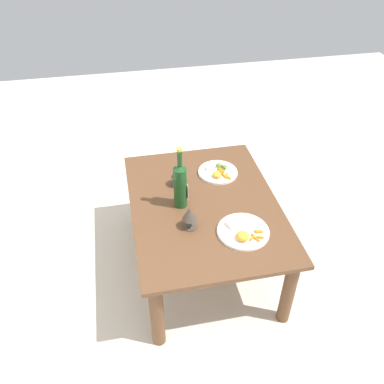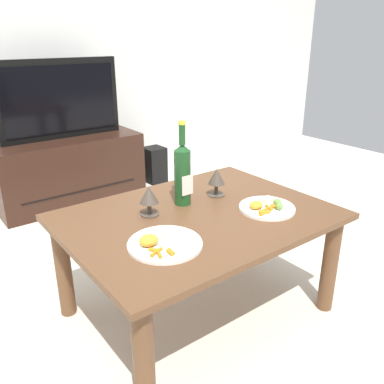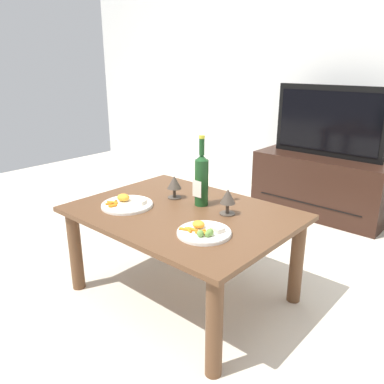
{
  "view_description": "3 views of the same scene",
  "coord_description": "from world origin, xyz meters",
  "px_view_note": "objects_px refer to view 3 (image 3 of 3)",
  "views": [
    {
      "loc": [
        -1.66,
        0.4,
        1.94
      ],
      "look_at": [
        0.01,
        0.07,
        0.57
      ],
      "focal_mm": 37.48,
      "sensor_mm": 36.0,
      "label": 1
    },
    {
      "loc": [
        -0.96,
        -1.22,
        1.2
      ],
      "look_at": [
        0.02,
        0.07,
        0.56
      ],
      "focal_mm": 37.8,
      "sensor_mm": 36.0,
      "label": 2
    },
    {
      "loc": [
        1.25,
        -1.35,
        1.21
      ],
      "look_at": [
        0.0,
        0.07,
        0.57
      ],
      "focal_mm": 36.18,
      "sensor_mm": 36.0,
      "label": 3
    }
  ],
  "objects_px": {
    "dining_table": "(183,226)",
    "wine_bottle": "(201,178)",
    "tv_stand": "(322,185)",
    "goblet_right": "(228,198)",
    "dinner_plate_right": "(204,232)",
    "goblet_left": "(174,183)",
    "tv_screen": "(329,121)",
    "dinner_plate_left": "(127,204)"
  },
  "relations": [
    {
      "from": "goblet_left",
      "to": "dinner_plate_right",
      "type": "height_order",
      "value": "goblet_left"
    },
    {
      "from": "tv_stand",
      "to": "wine_bottle",
      "type": "distance_m",
      "value": 1.57
    },
    {
      "from": "goblet_right",
      "to": "dinner_plate_right",
      "type": "bearing_deg",
      "value": -76.04
    },
    {
      "from": "tv_stand",
      "to": "goblet_left",
      "type": "relative_size",
      "value": 8.2
    },
    {
      "from": "tv_stand",
      "to": "goblet_right",
      "type": "distance_m",
      "value": 1.58
    },
    {
      "from": "dining_table",
      "to": "goblet_left",
      "type": "bearing_deg",
      "value": 145.32
    },
    {
      "from": "goblet_right",
      "to": "dinner_plate_left",
      "type": "distance_m",
      "value": 0.54
    },
    {
      "from": "dining_table",
      "to": "tv_stand",
      "type": "bearing_deg",
      "value": 88.46
    },
    {
      "from": "dinner_plate_right",
      "to": "goblet_right",
      "type": "bearing_deg",
      "value": 103.96
    },
    {
      "from": "dinner_plate_left",
      "to": "dinner_plate_right",
      "type": "bearing_deg",
      "value": -0.3
    },
    {
      "from": "goblet_right",
      "to": "dinner_plate_left",
      "type": "bearing_deg",
      "value": -151.07
    },
    {
      "from": "tv_stand",
      "to": "goblet_right",
      "type": "xyz_separation_m",
      "value": [
        0.15,
        -1.54,
        0.33
      ]
    },
    {
      "from": "dinner_plate_right",
      "to": "wine_bottle",
      "type": "bearing_deg",
      "value": 131.91
    },
    {
      "from": "dining_table",
      "to": "dinner_plate_right",
      "type": "xyz_separation_m",
      "value": [
        0.26,
        -0.14,
        0.1
      ]
    },
    {
      "from": "dining_table",
      "to": "goblet_right",
      "type": "bearing_deg",
      "value": 30.39
    },
    {
      "from": "wine_bottle",
      "to": "tv_screen",
      "type": "bearing_deg",
      "value": 88.89
    },
    {
      "from": "goblet_left",
      "to": "goblet_right",
      "type": "distance_m",
      "value": 0.37
    },
    {
      "from": "tv_screen",
      "to": "goblet_left",
      "type": "xyz_separation_m",
      "value": [
        -0.21,
        -1.53,
        -0.19
      ]
    },
    {
      "from": "tv_screen",
      "to": "dinner_plate_left",
      "type": "xyz_separation_m",
      "value": [
        -0.31,
        -1.79,
        -0.27
      ]
    },
    {
      "from": "tv_stand",
      "to": "goblet_right",
      "type": "relative_size",
      "value": 7.97
    },
    {
      "from": "tv_stand",
      "to": "dinner_plate_left",
      "type": "relative_size",
      "value": 3.9
    },
    {
      "from": "goblet_right",
      "to": "tv_stand",
      "type": "bearing_deg",
      "value": 95.7
    },
    {
      "from": "dining_table",
      "to": "wine_bottle",
      "type": "bearing_deg",
      "value": 83.46
    },
    {
      "from": "dinner_plate_left",
      "to": "goblet_right",
      "type": "bearing_deg",
      "value": 28.93
    },
    {
      "from": "goblet_right",
      "to": "dinner_plate_right",
      "type": "distance_m",
      "value": 0.28
    },
    {
      "from": "dining_table",
      "to": "wine_bottle",
      "type": "distance_m",
      "value": 0.27
    },
    {
      "from": "dinner_plate_right",
      "to": "tv_stand",
      "type": "bearing_deg",
      "value": 96.92
    },
    {
      "from": "tv_screen",
      "to": "dinner_plate_left",
      "type": "height_order",
      "value": "tv_screen"
    },
    {
      "from": "tv_screen",
      "to": "wine_bottle",
      "type": "xyz_separation_m",
      "value": [
        -0.03,
        -1.52,
        -0.13
      ]
    },
    {
      "from": "tv_screen",
      "to": "dining_table",
      "type": "bearing_deg",
      "value": -91.55
    },
    {
      "from": "goblet_left",
      "to": "dinner_plate_right",
      "type": "relative_size",
      "value": 0.53
    },
    {
      "from": "wine_bottle",
      "to": "goblet_right",
      "type": "xyz_separation_m",
      "value": [
        0.18,
        -0.02,
        -0.06
      ]
    },
    {
      "from": "tv_screen",
      "to": "dinner_plate_left",
      "type": "distance_m",
      "value": 1.84
    },
    {
      "from": "dining_table",
      "to": "tv_stand",
      "type": "relative_size",
      "value": 1.04
    },
    {
      "from": "tv_screen",
      "to": "goblet_right",
      "type": "xyz_separation_m",
      "value": [
        0.15,
        -1.53,
        -0.19
      ]
    },
    {
      "from": "tv_stand",
      "to": "goblet_left",
      "type": "xyz_separation_m",
      "value": [
        -0.21,
        -1.54,
        0.33
      ]
    },
    {
      "from": "dinner_plate_right",
      "to": "dining_table",
      "type": "bearing_deg",
      "value": 151.2
    },
    {
      "from": "dinner_plate_left",
      "to": "goblet_left",
      "type": "bearing_deg",
      "value": 68.68
    },
    {
      "from": "tv_screen",
      "to": "goblet_left",
      "type": "height_order",
      "value": "tv_screen"
    },
    {
      "from": "tv_screen",
      "to": "goblet_left",
      "type": "relative_size",
      "value": 6.81
    },
    {
      "from": "dining_table",
      "to": "dinner_plate_left",
      "type": "height_order",
      "value": "dinner_plate_left"
    },
    {
      "from": "wine_bottle",
      "to": "goblet_right",
      "type": "height_order",
      "value": "wine_bottle"
    }
  ]
}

